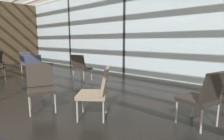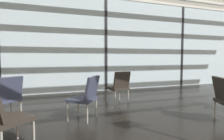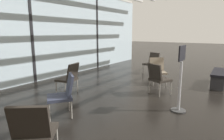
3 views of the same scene
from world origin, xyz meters
The scene contains 12 objects.
ground_plane centered at (0.00, 0.00, 0.00)m, with size 60.00×60.00×0.00m, color black.
glass_curtain_wall centered at (0.00, 5.20, 1.72)m, with size 14.00×0.08×3.43m, color silver.
window_mullion_1 centered at (0.00, 5.20, 1.72)m, with size 0.10×0.12×3.43m, color black.
window_mullion_2 centered at (3.50, 5.20, 1.72)m, with size 0.10×0.12×3.43m, color black.
lounge_chair_0 centered at (-2.61, 1.33, 0.49)m, with size 0.71×0.70×0.87m.
lounge_chair_1 centered at (2.18, 1.56, 0.49)m, with size 0.71×0.70×0.87m.
lounge_chair_2 centered at (3.62, 2.36, 0.49)m, with size 0.64×0.61×0.87m.
lounge_chair_3 centered at (-1.35, 2.19, 0.49)m, with size 0.71×0.70×0.87m.
lounge_chair_5 centered at (1.11, 1.12, 0.49)m, with size 0.68×0.66×0.87m.
lounge_chair_6 centered at (-0.25, 3.18, 0.49)m, with size 0.58×0.62×0.87m.
waiting_bench centered at (3.10, -0.18, 0.36)m, with size 1.52×0.46×0.47m.
info_sign centered at (0.21, 0.29, 0.68)m, with size 0.44×0.32×1.44m.
Camera 3 is at (-3.92, -0.77, 1.70)m, focal length 31.06 mm.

